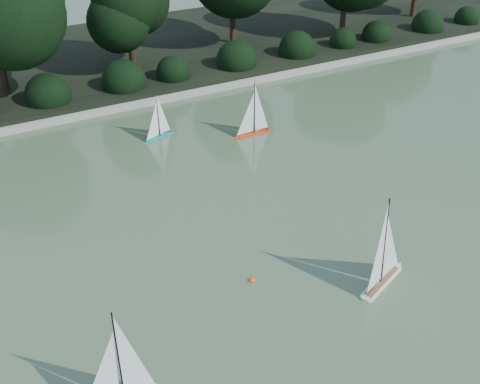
# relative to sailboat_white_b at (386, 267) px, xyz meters

# --- Properties ---
(ground) EXTENTS (80.00, 80.00, 0.00)m
(ground) POSITION_rel_sailboat_white_b_xyz_m (-1.33, 0.47, -0.29)
(ground) COLOR #364E2F
(ground) RESTS_ON ground
(pond_coping) EXTENTS (40.00, 0.35, 0.18)m
(pond_coping) POSITION_rel_sailboat_white_b_xyz_m (-1.33, 9.47, -0.20)
(pond_coping) COLOR gray
(pond_coping) RESTS_ON ground
(far_bank) EXTENTS (40.00, 8.00, 0.30)m
(far_bank) POSITION_rel_sailboat_white_b_xyz_m (-1.33, 13.47, -0.14)
(far_bank) COLOR black
(far_bank) RESTS_ON ground
(shrub_hedge) EXTENTS (29.10, 1.10, 1.10)m
(shrub_hedge) POSITION_rel_sailboat_white_b_xyz_m (-1.33, 10.37, 0.16)
(shrub_hedge) COLOR black
(shrub_hedge) RESTS_ON ground
(sailboat_white_b) EXTENTS (1.34, 0.70, 1.89)m
(sailboat_white_b) POSITION_rel_sailboat_white_b_xyz_m (0.00, 0.00, 0.00)
(sailboat_white_b) COLOR white
(sailboat_white_b) RESTS_ON ground
(sailboat_orange) EXTENTS (1.10, 0.22, 1.51)m
(sailboat_orange) POSITION_rel_sailboat_white_b_xyz_m (0.82, 6.27, -0.06)
(sailboat_orange) COLOR red
(sailboat_orange) RESTS_ON ground
(sailboat_teal) EXTENTS (0.94, 0.42, 1.30)m
(sailboat_teal) POSITION_rel_sailboat_white_b_xyz_m (-1.40, 7.26, -0.09)
(sailboat_teal) COLOR #0C9689
(sailboat_teal) RESTS_ON ground
(race_buoy) EXTENTS (0.13, 0.13, 0.13)m
(race_buoy) POSITION_rel_sailboat_white_b_xyz_m (-2.07, 1.12, -0.29)
(race_buoy) COLOR #F8570D
(race_buoy) RESTS_ON ground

